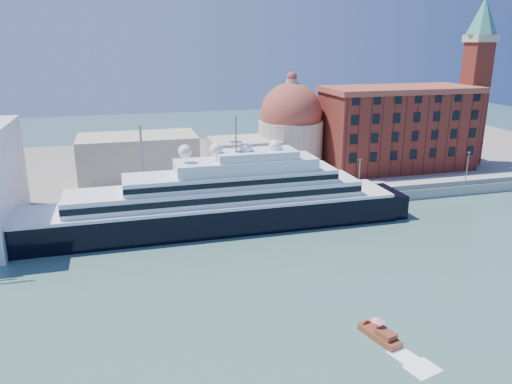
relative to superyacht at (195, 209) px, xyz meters
name	(u,v)px	position (x,y,z in m)	size (l,w,h in m)	color
ground	(279,272)	(10.49, -23.00, -4.67)	(400.00, 400.00, 0.00)	#375F5C
quay	(234,204)	(10.49, 11.00, -3.42)	(180.00, 10.00, 2.50)	gray
land	(204,164)	(10.49, 52.00, -3.67)	(260.00, 72.00, 2.00)	slate
quay_fence	(238,202)	(10.49, 6.50, -1.57)	(180.00, 0.10, 1.20)	slate
superyacht	(195,209)	(0.00, 0.00, 0.00)	(90.62, 12.56, 27.08)	black
service_barge	(87,243)	(-21.23, -3.42, -3.89)	(12.25, 4.52, 2.72)	white
water_taxi	(381,335)	(17.24, -45.44, -3.96)	(3.61, 6.55, 2.96)	maroon
warehouse	(398,128)	(62.49, 29.00, 9.12)	(43.00, 19.00, 23.25)	maroon
campanile	(476,72)	(86.49, 29.00, 24.08)	(8.40, 8.40, 47.00)	maroon
church	(237,142)	(16.88, 34.72, 6.23)	(66.00, 18.00, 25.50)	beige
lamp_posts	(178,174)	(-2.18, 9.27, 5.17)	(120.80, 2.40, 18.00)	slate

